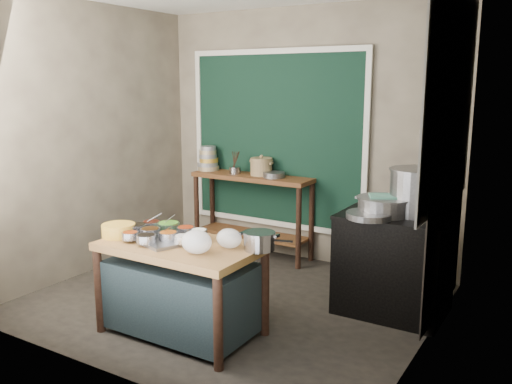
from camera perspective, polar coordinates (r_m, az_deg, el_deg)
The scene contains 30 objects.
floor at distance 5.14m, azimuth -2.72°, elevation -11.43°, with size 3.50×3.00×0.02m, color black.
back_wall at distance 6.08m, azimuth 5.17°, elevation 5.84°, with size 3.50×0.02×2.80m, color gray.
left_wall at distance 5.94m, azimuth -17.16°, elevation 5.25°, with size 0.02×3.00×2.80m, color gray.
right_wall at distance 4.07m, azimuth 18.16°, elevation 2.57°, with size 0.02×3.00×2.80m, color gray.
curtain_panel at distance 6.21m, azimuth 2.08°, elevation 5.54°, with size 2.10×0.02×1.90m, color black.
curtain_frame at distance 6.20m, azimuth 2.03°, elevation 5.53°, with size 2.22×0.03×2.02m, color beige, non-canonical shape.
tile_panel at distance 4.57m, azimuth 19.82°, elevation 9.06°, with size 0.02×1.70×1.70m, color #B2B2AA.
soot_patch at distance 4.84m, azimuth 19.20°, elevation -4.65°, with size 0.01×1.30×1.30m, color black.
wall_shelf at distance 4.90m, azimuth 19.14°, elevation 6.28°, with size 0.22×0.70×0.03m, color beige.
prep_table at distance 4.42m, azimuth -7.88°, elevation -10.07°, with size 1.25×0.72×0.75m, color brown.
back_counter at distance 6.30m, azimuth -0.41°, elevation -2.46°, with size 1.45×0.40×0.95m, color #582F19.
stove_block at distance 4.91m, azimuth 14.27°, elevation -7.46°, with size 0.90×0.68×0.85m, color black.
stove_top at distance 4.79m, azimuth 14.52°, elevation -2.48°, with size 0.92×0.69×0.03m, color black.
condiment_tray at distance 4.44m, azimuth -9.93°, elevation -4.76°, with size 0.56×0.40×0.03m, color gray.
condiment_bowls at distance 4.45m, azimuth -10.05°, elevation -4.11°, with size 0.68×0.50×0.08m.
yellow_basin at distance 4.58m, azimuth -14.26°, elevation -3.92°, with size 0.27×0.27×0.10m, color orange.
saucepan at distance 4.09m, azimuth 0.34°, elevation -5.16°, with size 0.25×0.25×0.14m, color gray, non-canonical shape.
plastic_bag_a at distance 4.02m, azimuth -6.27°, elevation -5.24°, with size 0.24×0.20×0.18m, color white.
plastic_bag_b at distance 4.13m, azimuth -2.85°, elevation -4.89°, with size 0.20×0.17×0.15m, color white.
bowl_stack at distance 6.56m, azimuth -5.04°, elevation 3.42°, with size 0.26×0.26×0.29m.
utensil_cup at distance 6.28m, azimuth -2.22°, elevation 2.30°, with size 0.13×0.13×0.08m, color gray.
ceramic_crock at distance 6.17m, azimuth 0.56°, elevation 2.60°, with size 0.27×0.27×0.18m, color olive, non-canonical shape.
wide_bowl at distance 6.03m, azimuth 1.89°, elevation 1.82°, with size 0.24×0.24×0.06m, color gray.
stock_pot at distance 4.80m, azimuth 16.67°, elevation 0.03°, with size 0.51×0.51×0.40m, color gray, non-canonical shape.
pot_lid at distance 4.68m, azimuth 17.28°, elevation 0.15°, with size 0.48×0.48×0.02m, color gray.
steamer at distance 4.73m, azimuth 13.31°, elevation -1.44°, with size 0.47×0.47×0.15m, color gray, non-canonical shape.
green_cloth at distance 4.72m, azimuth 13.36°, elevation -0.42°, with size 0.24×0.19×0.02m, color #509383.
shallow_pan at distance 4.60m, azimuth 11.81°, elevation -2.42°, with size 0.38×0.38×0.05m, color gray.
shelf_bowl_stack at distance 4.86m, azimuth 19.11°, elevation 7.11°, with size 0.16×0.16×0.12m.
shelf_bowl_green at distance 5.14m, azimuth 19.77°, elevation 6.90°, with size 0.14×0.14×0.05m, color gray.
Camera 1 is at (2.66, -3.92, 1.99)m, focal length 38.00 mm.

